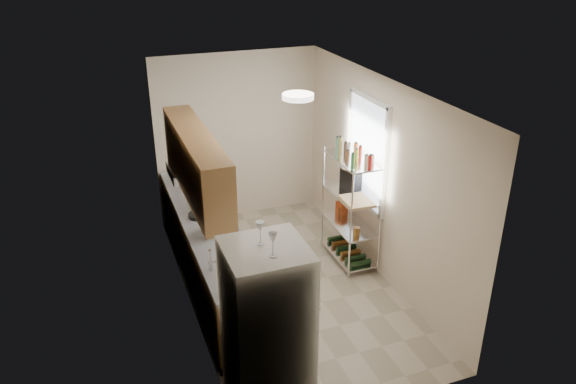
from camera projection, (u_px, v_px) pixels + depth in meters
name	position (u px, v px, depth m)	size (l,w,h in m)	color
room	(288.00, 194.00, 6.70)	(2.52, 4.42, 2.62)	#B8AB95
counter_run	(208.00, 251.00, 7.14)	(0.63, 3.51, 0.90)	#9C7442
upper_cabinets	(196.00, 163.00, 6.24)	(0.33, 2.20, 0.72)	#9C7442
range_hood	(189.00, 171.00, 7.11)	(0.50, 0.60, 0.12)	#B7BABC
window	(367.00, 152.00, 7.28)	(0.06, 1.00, 1.46)	white
bakers_rack	(352.00, 187.00, 7.35)	(0.45, 0.90, 1.73)	silver
ceiling_dome	(298.00, 96.00, 5.91)	(0.34, 0.34, 0.06)	white
refrigerator	(267.00, 330.00, 5.08)	(0.71, 0.71, 1.73)	white
wine_glass_a	(260.00, 233.00, 4.73)	(0.08, 0.08, 0.22)	silver
wine_glass_b	(273.00, 245.00, 4.55)	(0.08, 0.08, 0.22)	silver
rice_cooker	(213.00, 225.00, 6.59)	(0.29, 0.29, 0.23)	silver
frying_pan_large	(199.00, 215.00, 7.03)	(0.27, 0.27, 0.05)	black
frying_pan_small	(198.00, 207.00, 7.25)	(0.19, 0.19, 0.04)	black
cutting_board	(357.00, 201.00, 7.16)	(0.34, 0.44, 0.03)	tan
espresso_machine	(351.00, 179.00, 7.47)	(0.17, 0.26, 0.30)	black
storage_bag	(342.00, 208.00, 7.84)	(0.11, 0.15, 0.17)	#993612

